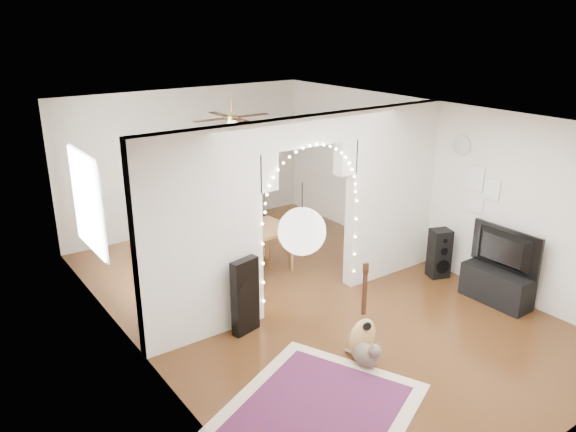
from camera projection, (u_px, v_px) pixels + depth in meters
floor at (306, 299)px, 8.26m from camera, size 7.50×7.50×0.00m
ceiling at (308, 116)px, 7.35m from camera, size 5.00×7.50×0.02m
wall_back at (187, 160)px, 10.68m from camera, size 5.00×0.02×2.70m
wall_front at (566, 326)px, 4.93m from camera, size 5.00×0.02×2.70m
wall_left at (134, 254)px, 6.43m from camera, size 0.02×7.50×2.70m
wall_right at (428, 184)px, 9.18m from camera, size 0.02×7.50×2.70m
divider_wall at (307, 208)px, 7.78m from camera, size 5.00×0.20×2.70m
fairy_lights at (313, 201)px, 7.64m from camera, size 1.64×0.04×1.60m
window at (87, 202)px, 7.78m from camera, size 0.04×1.20×1.40m
wall_clock at (462, 145)px, 8.46m from camera, size 0.03×0.31×0.31m
picture_frames at (480, 189)px, 8.35m from camera, size 0.02×0.50×0.70m
paper_lantern at (302, 231)px, 4.62m from camera, size 0.40×0.40×0.40m
ceiling_fan at (232, 118)px, 8.99m from camera, size 1.10×1.10×0.30m
area_rug at (311, 420)px, 5.76m from camera, size 2.92×2.62×0.02m
guitar_case at (245, 296)px, 7.24m from camera, size 0.41×0.21×1.03m
acoustic_guitar at (363, 323)px, 6.73m from camera, size 0.45×0.26×1.05m
tabby_cat at (366, 354)px, 6.64m from camera, size 0.25×0.57×0.38m
floor_speaker at (439, 253)px, 8.87m from camera, size 0.38×0.35×0.79m
media_console at (496, 286)px, 8.11m from camera, size 0.41×1.01×0.50m
tv at (501, 250)px, 7.92m from camera, size 0.15×1.08×0.62m
bookcase at (217, 185)px, 10.93m from camera, size 1.68×0.93×1.68m
dining_table at (254, 234)px, 8.86m from camera, size 1.27×0.90×0.76m
flower_vase at (254, 224)px, 8.81m from camera, size 0.20×0.20×0.19m
dining_chair_left at (187, 271)px, 8.55m from camera, size 0.59×0.61×0.53m
dining_chair_right at (227, 259)px, 8.97m from camera, size 0.77×0.78×0.54m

